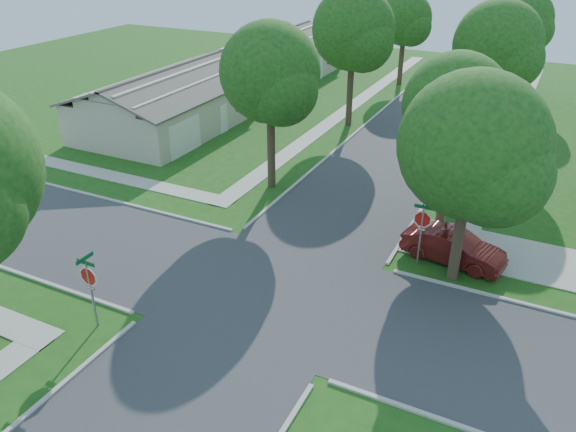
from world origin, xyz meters
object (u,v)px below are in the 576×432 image
Objects in this scene: car_driveway at (453,247)px; tree_e_mid at (498,49)px; tree_w_far at (405,21)px; car_curb_west at (459,61)px; house_nw_far at (279,60)px; tree_e_near at (456,111)px; tree_e_far at (521,23)px; house_nw_near at (171,106)px; tree_w_near at (271,77)px; stop_sign_sw at (89,279)px; tree_ne_corner at (474,152)px; stop_sign_ne at (422,222)px; car_curb_east at (487,90)px; tree_w_mid at (354,33)px.

tree_e_mid is at bearing 13.78° from car_driveway.
tree_w_far is 10.88m from car_curb_west.
tree_e_mid is at bearing -27.91° from house_nw_far.
house_nw_far is at bearing 132.06° from tree_e_near.
tree_e_far reaches higher than house_nw_near.
tree_e_far is at bearing 69.40° from tree_w_near.
stop_sign_sw is 27.71m from tree_e_mid.
car_curb_west is (-7.56, 38.93, -4.89)m from tree_ne_corner.
house_nw_far is (-20.74, 22.99, -4.13)m from tree_e_near.
stop_sign_ne is at bearing -24.74° from tree_w_near.
tree_w_far reaches higher than stop_sign_ne.
tree_w_near is 34.72m from car_curb_west.
car_curb_east is at bearing 15.08° from car_driveway.
tree_e_mid is 13.05m from car_curb_east.
car_driveway is at bearing -55.54° from tree_w_mid.
car_curb_east is at bearing 96.32° from tree_ne_corner.
house_nw_near and house_nw_far have the same top height.
tree_e_mid is 16.51m from car_driveway.
tree_w_mid is (-9.40, 0.00, 0.24)m from tree_e_mid.
house_nw_far is at bearing 152.09° from tree_e_mid.
tree_e_mid reaches higher than car_curb_west.
stop_sign_sw is 0.34× the size of tree_ne_corner.
tree_ne_corner is (11.06, 8.91, 3.56)m from stop_sign_sw.
tree_w_near reaches higher than tree_e_near.
tree_w_near is 2.17× the size of car_curb_east.
tree_e_near is at bearing 55.41° from stop_sign_sw.
tree_w_mid is at bearing 27.90° from house_nw_near.
tree_e_far reaches higher than car_curb_east.
car_curb_west is (3.44, 22.13, -5.78)m from tree_w_mid.
stop_sign_sw is at bearing -110.20° from tree_e_mid.
tree_e_far is at bearing 76.27° from stop_sign_sw.
car_curb_west is (3.44, 34.13, -5.41)m from tree_w_near.
tree_e_near is 0.95× the size of tree_e_far.
tree_w_mid is (0.00, 12.00, 0.37)m from tree_w_near.
tree_e_far reaches higher than house_nw_far.
house_nw_near reaches higher than car_curb_west.
tree_ne_corner is at bearing -155.24° from car_driveway.
tree_w_far is (-9.40, 25.00, -0.14)m from tree_e_near.
tree_w_far reaches higher than house_nw_near.
tree_e_far reaches higher than stop_sign_sw.
tree_e_far is 1.09× the size of tree_w_far.
tree_e_mid is at bearing -89.98° from tree_e_far.
tree_w_far is at bearing 72.70° from car_curb_west.
house_nw_far is 2.80× the size of car_curb_west.
house_nw_near is at bearing 153.54° from stop_sign_ne.
house_nw_far is at bearing -169.95° from tree_w_far.
tree_e_mid is 1.06× the size of tree_e_far.
tree_w_mid reaches higher than tree_ne_corner.
tree_ne_corner is at bearing -16.55° from stop_sign_ne.
tree_w_mid is 0.70× the size of house_nw_near.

